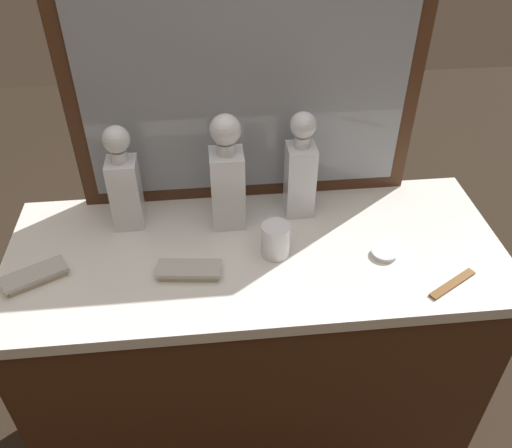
{
  "coord_description": "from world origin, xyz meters",
  "views": [
    {
      "loc": [
        -0.1,
        -1.0,
        1.73
      ],
      "look_at": [
        0.0,
        0.0,
        0.92
      ],
      "focal_mm": 37.41,
      "sensor_mm": 36.0,
      "label": 1
    }
  ],
  "objects_px": {
    "crystal_tumbler_center": "(276,241)",
    "silver_brush_right": "(35,276)",
    "crystal_decanter_far_right": "(125,187)",
    "crystal_decanter_left": "(300,174)",
    "crystal_decanter_far_left": "(227,182)",
    "tortoiseshell_comb": "(452,284)",
    "porcelain_dish": "(384,253)",
    "silver_brush_rear": "(189,270)"
  },
  "relations": [
    {
      "from": "crystal_decanter_far_right",
      "to": "crystal_decanter_left",
      "type": "relative_size",
      "value": 0.97
    },
    {
      "from": "crystal_decanter_far_left",
      "to": "crystal_decanter_left",
      "type": "height_order",
      "value": "crystal_decanter_far_left"
    },
    {
      "from": "silver_brush_right",
      "to": "tortoiseshell_comb",
      "type": "relative_size",
      "value": 1.15
    },
    {
      "from": "crystal_decanter_far_right",
      "to": "crystal_decanter_left",
      "type": "bearing_deg",
      "value": 0.9
    },
    {
      "from": "crystal_tumbler_center",
      "to": "silver_brush_right",
      "type": "distance_m",
      "value": 0.58
    },
    {
      "from": "crystal_decanter_left",
      "to": "silver_brush_rear",
      "type": "distance_m",
      "value": 0.39
    },
    {
      "from": "crystal_tumbler_center",
      "to": "tortoiseshell_comb",
      "type": "bearing_deg",
      "value": -21.02
    },
    {
      "from": "crystal_decanter_far_right",
      "to": "porcelain_dish",
      "type": "relative_size",
      "value": 4.46
    },
    {
      "from": "crystal_decanter_far_right",
      "to": "silver_brush_rear",
      "type": "distance_m",
      "value": 0.28
    },
    {
      "from": "silver_brush_right",
      "to": "silver_brush_rear",
      "type": "bearing_deg",
      "value": -2.77
    },
    {
      "from": "silver_brush_rear",
      "to": "tortoiseshell_comb",
      "type": "distance_m",
      "value": 0.62
    },
    {
      "from": "silver_brush_rear",
      "to": "tortoiseshell_comb",
      "type": "xyz_separation_m",
      "value": [
        0.61,
        -0.1,
        -0.01
      ]
    },
    {
      "from": "crystal_tumbler_center",
      "to": "silver_brush_right",
      "type": "bearing_deg",
      "value": -176.36
    },
    {
      "from": "silver_brush_rear",
      "to": "porcelain_dish",
      "type": "distance_m",
      "value": 0.48
    },
    {
      "from": "crystal_tumbler_center",
      "to": "tortoiseshell_comb",
      "type": "height_order",
      "value": "crystal_tumbler_center"
    },
    {
      "from": "crystal_decanter_far_left",
      "to": "silver_brush_right",
      "type": "xyz_separation_m",
      "value": [
        -0.47,
        -0.18,
        -0.11
      ]
    },
    {
      "from": "crystal_decanter_left",
      "to": "silver_brush_right",
      "type": "relative_size",
      "value": 1.88
    },
    {
      "from": "crystal_decanter_far_left",
      "to": "silver_brush_rear",
      "type": "height_order",
      "value": "crystal_decanter_far_left"
    },
    {
      "from": "crystal_decanter_far_left",
      "to": "porcelain_dish",
      "type": "bearing_deg",
      "value": -24.96
    },
    {
      "from": "crystal_decanter_far_left",
      "to": "porcelain_dish",
      "type": "height_order",
      "value": "crystal_decanter_far_left"
    },
    {
      "from": "silver_brush_right",
      "to": "porcelain_dish",
      "type": "xyz_separation_m",
      "value": [
        0.84,
        0.0,
        -0.01
      ]
    },
    {
      "from": "porcelain_dish",
      "to": "tortoiseshell_comb",
      "type": "bearing_deg",
      "value": -42.58
    },
    {
      "from": "crystal_decanter_far_left",
      "to": "crystal_tumbler_center",
      "type": "relative_size",
      "value": 3.62
    },
    {
      "from": "crystal_decanter_left",
      "to": "crystal_decanter_far_left",
      "type": "bearing_deg",
      "value": -171.92
    },
    {
      "from": "crystal_decanter_far_left",
      "to": "silver_brush_right",
      "type": "distance_m",
      "value": 0.51
    },
    {
      "from": "crystal_decanter_left",
      "to": "silver_brush_rear",
      "type": "height_order",
      "value": "crystal_decanter_left"
    },
    {
      "from": "silver_brush_rear",
      "to": "crystal_tumbler_center",
      "type": "bearing_deg",
      "value": 14.13
    },
    {
      "from": "crystal_decanter_left",
      "to": "crystal_tumbler_center",
      "type": "relative_size",
      "value": 3.42
    },
    {
      "from": "silver_brush_rear",
      "to": "tortoiseshell_comb",
      "type": "relative_size",
      "value": 1.14
    },
    {
      "from": "crystal_decanter_far_right",
      "to": "silver_brush_right",
      "type": "height_order",
      "value": "crystal_decanter_far_right"
    },
    {
      "from": "crystal_decanter_far_left",
      "to": "tortoiseshell_comb",
      "type": "distance_m",
      "value": 0.6
    },
    {
      "from": "crystal_decanter_left",
      "to": "porcelain_dish",
      "type": "bearing_deg",
      "value": -47.82
    },
    {
      "from": "crystal_tumbler_center",
      "to": "silver_brush_right",
      "type": "height_order",
      "value": "crystal_tumbler_center"
    },
    {
      "from": "crystal_decanter_far_right",
      "to": "crystal_decanter_far_left",
      "type": "relative_size",
      "value": 0.92
    },
    {
      "from": "crystal_decanter_far_right",
      "to": "crystal_decanter_left",
      "type": "height_order",
      "value": "crystal_decanter_left"
    },
    {
      "from": "crystal_decanter_far_left",
      "to": "crystal_decanter_left",
      "type": "distance_m",
      "value": 0.19
    },
    {
      "from": "crystal_tumbler_center",
      "to": "tortoiseshell_comb",
      "type": "distance_m",
      "value": 0.43
    },
    {
      "from": "tortoiseshell_comb",
      "to": "silver_brush_right",
      "type": "bearing_deg",
      "value": 173.19
    },
    {
      "from": "tortoiseshell_comb",
      "to": "crystal_decanter_far_left",
      "type": "bearing_deg",
      "value": 149.84
    },
    {
      "from": "silver_brush_right",
      "to": "crystal_decanter_left",
      "type": "bearing_deg",
      "value": 17.22
    },
    {
      "from": "silver_brush_right",
      "to": "porcelain_dish",
      "type": "height_order",
      "value": "silver_brush_right"
    },
    {
      "from": "crystal_decanter_far_right",
      "to": "porcelain_dish",
      "type": "bearing_deg",
      "value": -17.05
    }
  ]
}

